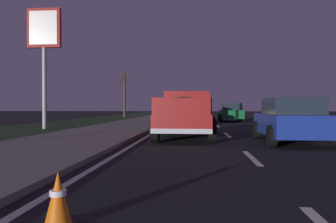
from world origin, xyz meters
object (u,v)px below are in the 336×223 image
(pickup_truck, at_px, (186,113))
(bare_tree_far, at_px, (124,93))
(traffic_cone_near, at_px, (58,200))
(sedan_blue, at_px, (290,120))
(sedan_green, at_px, (231,112))
(gas_price_sign, at_px, (44,39))
(sedan_tan, at_px, (193,113))

(pickup_truck, height_order, bare_tree_far, bare_tree_far)
(bare_tree_far, xyz_separation_m, traffic_cone_near, (-36.48, -7.05, -2.53))
(sedan_blue, bearing_deg, bare_tree_far, 22.86)
(pickup_truck, distance_m, bare_tree_far, 27.28)
(traffic_cone_near, bearing_deg, bare_tree_far, 10.94)
(sedan_green, distance_m, gas_price_sign, 16.26)
(sedan_blue, distance_m, gas_price_sign, 14.12)
(sedan_blue, distance_m, traffic_cone_near, 9.98)
(gas_price_sign, bearing_deg, pickup_truck, -121.26)
(pickup_truck, xyz_separation_m, gas_price_sign, (4.93, 8.13, 4.08))
(sedan_tan, xyz_separation_m, gas_price_sign, (-6.58, 8.24, 4.28))
(pickup_truck, distance_m, sedan_green, 16.04)
(sedan_green, bearing_deg, bare_tree_far, 47.67)
(sedan_green, distance_m, bare_tree_far, 15.44)
(sedan_blue, relative_size, gas_price_sign, 0.65)
(sedan_tan, distance_m, traffic_cone_near, 22.02)
(pickup_truck, bearing_deg, sedan_blue, -114.31)
(traffic_cone_near, bearing_deg, gas_price_sign, 24.88)
(sedan_tan, relative_size, bare_tree_far, 0.80)
(bare_tree_far, distance_m, traffic_cone_near, 37.24)
(bare_tree_far, height_order, traffic_cone_near, bare_tree_far)
(bare_tree_far, bearing_deg, sedan_blue, -157.14)
(pickup_truck, distance_m, traffic_cone_near, 10.54)
(bare_tree_far, relative_size, traffic_cone_near, 9.54)
(sedan_blue, relative_size, sedan_tan, 1.00)
(sedan_green, bearing_deg, gas_price_sign, 133.36)
(sedan_blue, xyz_separation_m, sedan_tan, (13.15, 3.51, 0.00))
(pickup_truck, height_order, gas_price_sign, gas_price_sign)
(sedan_green, bearing_deg, traffic_cone_near, 170.75)
(sedan_blue, height_order, sedan_green, same)
(pickup_truck, height_order, sedan_green, pickup_truck)
(pickup_truck, distance_m, sedan_blue, 3.97)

